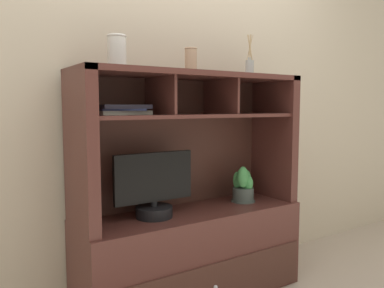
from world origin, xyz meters
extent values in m
cube|color=beige|center=(0.00, 0.25, 1.40)|extent=(6.00, 0.02, 2.80)
cube|color=#502822|center=(0.00, 0.00, 0.26)|extent=(1.37, 0.44, 0.53)
cube|color=#43261E|center=(0.00, -0.23, 0.15)|extent=(1.31, 0.01, 0.26)
sphere|color=silver|center=(0.00, -0.24, 0.15)|extent=(0.02, 0.02, 0.02)
cube|color=#502822|center=(-0.65, 0.00, 0.93)|extent=(0.06, 0.40, 0.81)
cube|color=#502822|center=(0.65, 0.00, 0.93)|extent=(0.06, 0.40, 0.81)
cube|color=#43261E|center=(0.00, 0.19, 0.92)|extent=(1.31, 0.02, 0.78)
cube|color=#502822|center=(0.00, 0.00, 1.32)|extent=(1.37, 0.40, 0.03)
cube|color=#502822|center=(0.00, 0.00, 1.09)|extent=(1.25, 0.36, 0.02)
cube|color=#502822|center=(-0.21, 0.00, 1.20)|extent=(0.02, 0.34, 0.21)
cube|color=#502822|center=(0.21, 0.00, 1.20)|extent=(0.02, 0.34, 0.21)
cylinder|color=black|center=(-0.25, 0.00, 0.56)|extent=(0.21, 0.21, 0.06)
cylinder|color=black|center=(-0.25, 0.00, 0.60)|extent=(0.04, 0.04, 0.03)
cube|color=black|center=(-0.25, 0.00, 0.76)|extent=(0.47, 0.03, 0.27)
cube|color=black|center=(-0.25, -0.01, 0.76)|extent=(0.44, 0.00, 0.24)
cylinder|color=#444E49|center=(0.40, 0.00, 0.57)|extent=(0.14, 0.14, 0.09)
cylinder|color=#444E49|center=(0.40, 0.00, 0.53)|extent=(0.16, 0.16, 0.01)
ellipsoid|color=#469B51|center=(0.42, 0.01, 0.68)|extent=(0.07, 0.08, 0.11)
ellipsoid|color=#469B51|center=(0.41, 0.02, 0.69)|extent=(0.08, 0.04, 0.07)
ellipsoid|color=#469B51|center=(0.37, 0.04, 0.66)|extent=(0.05, 0.05, 0.11)
ellipsoid|color=#469B51|center=(0.37, 0.01, 0.67)|extent=(0.06, 0.06, 0.09)
ellipsoid|color=#469B51|center=(0.37, -0.02, 0.70)|extent=(0.08, 0.06, 0.14)
ellipsoid|color=#469B51|center=(0.42, -0.02, 0.65)|extent=(0.07, 0.08, 0.11)
cube|color=beige|center=(-0.42, 0.04, 1.11)|extent=(0.29, 0.20, 0.02)
cube|color=navy|center=(-0.43, 0.03, 1.13)|extent=(0.25, 0.22, 0.01)
cube|color=#2E2D3E|center=(-0.43, 0.05, 1.14)|extent=(0.28, 0.25, 0.02)
cylinder|color=#ADB3B0|center=(0.44, 0.01, 1.39)|extent=(0.05, 0.05, 0.10)
cylinder|color=#ADB3B0|center=(0.44, 0.01, 1.44)|extent=(0.02, 0.02, 0.02)
cylinder|color=tan|center=(0.45, 0.01, 1.52)|extent=(0.00, 0.02, 0.16)
cylinder|color=tan|center=(0.45, 0.01, 1.52)|extent=(0.03, 0.03, 0.16)
cylinder|color=tan|center=(0.44, 0.01, 1.52)|extent=(0.02, 0.01, 0.16)
cylinder|color=tan|center=(0.44, 0.01, 1.52)|extent=(0.02, 0.04, 0.16)
cylinder|color=tan|center=(0.44, 0.01, 1.52)|extent=(0.02, 0.03, 0.16)
cylinder|color=tan|center=(0.44, 0.01, 1.52)|extent=(0.04, 0.01, 0.16)
cylinder|color=tan|center=(0.45, 0.01, 1.52)|extent=(0.02, 0.01, 0.16)
cylinder|color=tan|center=(0.00, 0.01, 1.40)|extent=(0.07, 0.07, 0.13)
torus|color=tan|center=(0.00, 0.01, 1.47)|extent=(0.07, 0.07, 0.01)
cylinder|color=silver|center=(-0.44, 0.02, 1.41)|extent=(0.10, 0.10, 0.16)
torus|color=silver|center=(-0.44, 0.02, 1.50)|extent=(0.10, 0.10, 0.01)
camera|label=1|loc=(-1.21, -1.86, 1.14)|focal=35.79mm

